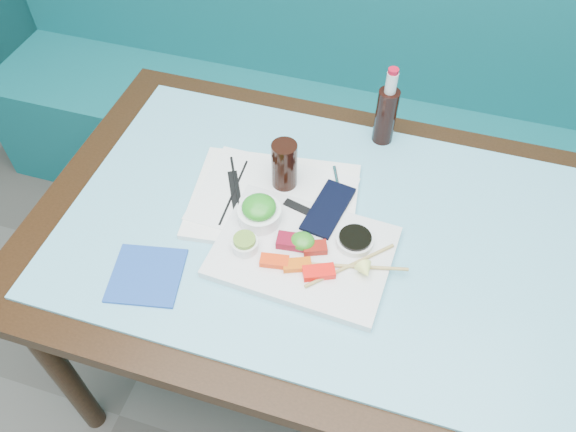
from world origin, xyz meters
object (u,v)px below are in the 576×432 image
(blue_napkin, at_px, (147,275))
(seaweed_bowl, at_px, (259,215))
(sashimi_plate, at_px, (303,252))
(serving_tray, at_px, (274,200))
(cola_glass, at_px, (284,165))
(booth_bench, at_px, (377,125))
(cola_bottle_body, at_px, (386,116))
(dining_table, at_px, (325,252))

(blue_napkin, bearing_deg, seaweed_bowl, 47.71)
(sashimi_plate, relative_size, blue_napkin, 2.54)
(sashimi_plate, bearing_deg, seaweed_bowl, 159.82)
(serving_tray, bearing_deg, cola_glass, 72.28)
(sashimi_plate, relative_size, seaweed_bowl, 3.82)
(serving_tray, relative_size, seaweed_bowl, 3.91)
(blue_napkin, bearing_deg, booth_bench, 72.37)
(cola_glass, xyz_separation_m, cola_bottle_body, (0.20, 0.25, -0.00))
(sashimi_plate, bearing_deg, booth_bench, 91.46)
(cola_glass, xyz_separation_m, blue_napkin, (-0.21, -0.34, -0.08))
(dining_table, bearing_deg, seaweed_bowl, -167.82)
(booth_bench, height_order, blue_napkin, booth_bench)
(blue_napkin, bearing_deg, cola_glass, 58.20)
(dining_table, bearing_deg, booth_bench, 90.00)
(dining_table, relative_size, blue_napkin, 9.21)
(sashimi_plate, relative_size, serving_tray, 0.98)
(cola_glass, bearing_deg, sashimi_plate, -61.12)
(dining_table, xyz_separation_m, seaweed_bowl, (-0.15, -0.03, 0.13))
(booth_bench, bearing_deg, serving_tray, -100.20)
(dining_table, distance_m, cola_bottle_body, 0.39)
(serving_tray, relative_size, cola_bottle_body, 2.53)
(cola_bottle_body, bearing_deg, dining_table, -100.58)
(booth_bench, relative_size, blue_napkin, 19.73)
(seaweed_bowl, relative_size, cola_glass, 0.79)
(seaweed_bowl, bearing_deg, booth_bench, 80.03)
(seaweed_bowl, distance_m, blue_napkin, 0.28)
(cola_bottle_body, bearing_deg, booth_bench, 97.34)
(booth_bench, xyz_separation_m, blue_napkin, (-0.34, -1.08, 0.39))
(dining_table, relative_size, cola_bottle_body, 8.95)
(booth_bench, relative_size, sashimi_plate, 7.76)
(serving_tray, bearing_deg, blue_napkin, -132.59)
(booth_bench, height_order, cola_bottle_body, booth_bench)
(sashimi_plate, height_order, cola_bottle_body, cola_bottle_body)
(dining_table, distance_m, sashimi_plate, 0.14)
(dining_table, xyz_separation_m, serving_tray, (-0.14, 0.04, 0.10))
(serving_tray, height_order, blue_napkin, serving_tray)
(dining_table, height_order, serving_tray, serving_tray)
(booth_bench, distance_m, serving_tray, 0.90)
(seaweed_bowl, bearing_deg, sashimi_plate, -23.65)
(serving_tray, bearing_deg, dining_table, -23.69)
(blue_napkin, bearing_deg, cola_bottle_body, 55.12)
(blue_napkin, bearing_deg, dining_table, 35.18)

